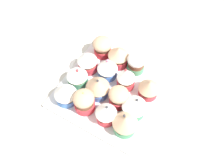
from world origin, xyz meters
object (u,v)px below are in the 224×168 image
Objects in this scene: cupcake_0 at (65,93)px; cupcake_2 at (106,113)px; cupcake_7 at (134,106)px; cupcake_9 at (107,68)px; cupcake_1 at (84,101)px; baking_tray at (112,90)px; cupcake_8 at (87,61)px; cupcake_11 at (149,88)px; cupcake_12 at (102,46)px; napkin at (55,51)px; cupcake_6 at (119,97)px; cupcake_10 at (126,78)px; cupcake_14 at (136,62)px; cupcake_5 at (98,86)px; cupcake_3 at (125,123)px; cupcake_4 at (77,76)px; cupcake_13 at (118,56)px.

cupcake_0 is 13.01cm from cupcake_2.
cupcake_7 is 14.74cm from cupcake_9.
baking_tray is at bearing 68.22° from cupcake_1.
cupcake_9 is (6.41, 0.96, -0.16)cm from cupcake_8.
cupcake_9 is at bearing -179.64° from cupcake_11.
cupcake_11 is at bearing -18.38° from cupcake_12.
cupcake_12 is (-18.49, 13.73, -0.16)cm from cupcake_7.
cupcake_6 is at bearing -13.49° from napkin.
baking_tray is at bearing -129.73° from cupcake_10.
cupcake_9 is (-7.63, 6.75, 0.45)cm from cupcake_6.
cupcake_2 reaches higher than napkin.
cupcake_9 is 1.06× the size of cupcake_14.
cupcake_5 is 1.20× the size of cupcake_12.
cupcake_10 reaches higher than cupcake_3.
cupcake_10 is (2.74, 3.29, 4.45)cm from baking_tray.
cupcake_10 is at bearing -29.86° from cupcake_12.
baking_tray is 14.19cm from cupcake_0.
cupcake_6 is 10.19cm from cupcake_9.
cupcake_1 is 0.47× the size of napkin.
cupcake_3 is 13.36cm from cupcake_5.
cupcake_7 is at bearing -1.63° from cupcake_4.
cupcake_1 is 1.00× the size of cupcake_14.
cupcake_2 reaches higher than cupcake_14.
cupcake_3 is 22.21cm from cupcake_13.
cupcake_9 reaches higher than cupcake_13.
cupcake_0 is 0.99× the size of cupcake_3.
cupcake_6 is at bearing -131.55° from cupcake_11.
cupcake_6 reaches higher than napkin.
cupcake_6 is 0.99× the size of cupcake_12.
cupcake_9 is at bearing -136.43° from cupcake_14.
cupcake_10 is (6.53, -0.48, 0.03)cm from cupcake_9.
cupcake_2 is 1.09× the size of cupcake_11.
cupcake_6 is 18.75cm from cupcake_12.
cupcake_13 reaches higher than baking_tray.
cupcake_3 is 1.04× the size of cupcake_7.
cupcake_14 is at bearing 43.57° from cupcake_9.
napkin is (-26.68, -6.23, -4.56)cm from cupcake_14.
cupcake_1 is 18.67cm from cupcake_11.
cupcake_7 is at bearing -46.34° from cupcake_13.
cupcake_0 is 1.00× the size of cupcake_1.
cupcake_13 is at bearing 108.70° from baking_tray.
cupcake_3 is at bearing -44.51° from baking_tray.
cupcake_10 is at bearing 62.76° from cupcake_1.
cupcake_7 reaches higher than cupcake_11.
cupcake_3 reaches higher than cupcake_12.
napkin is at bearing -164.79° from cupcake_13.
cupcake_6 is 0.42× the size of napkin.
cupcake_5 and cupcake_8 have the same top height.
cupcake_4 is 0.89× the size of cupcake_9.
cupcake_3 is 1.02× the size of cupcake_13.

